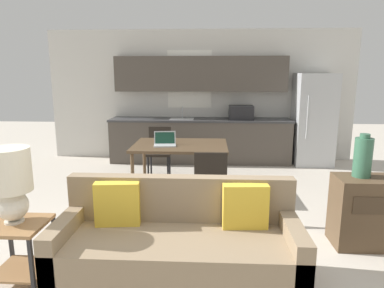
# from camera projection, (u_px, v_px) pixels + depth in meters

# --- Properties ---
(ground_plane) EXTENTS (20.00, 20.00, 0.00)m
(ground_plane) POSITION_uv_depth(u_px,v_px,m) (185.00, 285.00, 2.98)
(ground_plane) COLOR beige
(wall_back) EXTENTS (6.40, 0.07, 2.70)m
(wall_back) POSITION_uv_depth(u_px,v_px,m) (201.00, 95.00, 7.23)
(wall_back) COLOR silver
(wall_back) RESTS_ON ground_plane
(kitchen_counter) EXTENTS (3.69, 0.65, 2.15)m
(kitchen_counter) POSITION_uv_depth(u_px,v_px,m) (201.00, 121.00, 7.04)
(kitchen_counter) COLOR #4C443D
(kitchen_counter) RESTS_ON ground_plane
(refrigerator) EXTENTS (0.74, 0.73, 1.82)m
(refrigerator) POSITION_uv_depth(u_px,v_px,m) (313.00, 120.00, 6.82)
(refrigerator) COLOR #B7BABC
(refrigerator) RESTS_ON ground_plane
(dining_table) EXTENTS (1.40, 0.99, 0.77)m
(dining_table) POSITION_uv_depth(u_px,v_px,m) (180.00, 148.00, 5.15)
(dining_table) COLOR brown
(dining_table) RESTS_ON ground_plane
(couch) EXTENTS (2.08, 0.80, 0.89)m
(couch) POSITION_uv_depth(u_px,v_px,m) (178.00, 243.00, 3.00)
(couch) COLOR #3D2D1E
(couch) RESTS_ON ground_plane
(side_table) EXTENTS (0.47, 0.47, 0.55)m
(side_table) POSITION_uv_depth(u_px,v_px,m) (19.00, 243.00, 2.97)
(side_table) COLOR olive
(side_table) RESTS_ON ground_plane
(table_lamp) EXTENTS (0.36, 0.36, 0.65)m
(table_lamp) POSITION_uv_depth(u_px,v_px,m) (10.00, 180.00, 2.88)
(table_lamp) COLOR silver
(table_lamp) RESTS_ON side_table
(credenza) EXTENTS (1.00, 0.42, 0.75)m
(credenza) POSITION_uv_depth(u_px,v_px,m) (382.00, 212.00, 3.61)
(credenza) COLOR brown
(credenza) RESTS_ON ground_plane
(vase) EXTENTS (0.18, 0.18, 0.46)m
(vase) POSITION_uv_depth(u_px,v_px,m) (363.00, 157.00, 3.54)
(vase) COLOR #336047
(vase) RESTS_ON credenza
(dining_chair_near_right) EXTENTS (0.44, 0.44, 0.88)m
(dining_chair_near_right) POSITION_uv_depth(u_px,v_px,m) (210.00, 181.00, 4.29)
(dining_chair_near_right) COLOR black
(dining_chair_near_right) RESTS_ON ground_plane
(dining_chair_far_left) EXTENTS (0.43, 0.43, 0.88)m
(dining_chair_far_left) POSITION_uv_depth(u_px,v_px,m) (159.00, 149.00, 6.06)
(dining_chair_far_left) COLOR black
(dining_chair_far_left) RESTS_ON ground_plane
(laptop) EXTENTS (0.35, 0.29, 0.20)m
(laptop) POSITION_uv_depth(u_px,v_px,m) (165.00, 142.00, 5.06)
(laptop) COLOR #B7BABC
(laptop) RESTS_ON dining_table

